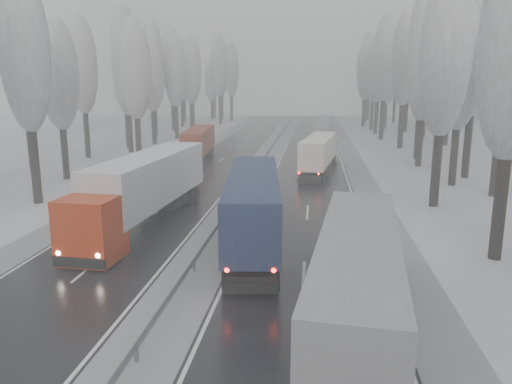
% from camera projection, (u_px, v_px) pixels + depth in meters
% --- Properties ---
extents(carriageway_right, '(7.50, 200.00, 0.03)m').
position_uv_depth(carriageway_right, '(308.00, 194.00, 40.89)').
color(carriageway_right, black).
rests_on(carriageway_right, ground).
extents(carriageway_left, '(7.50, 200.00, 0.03)m').
position_uv_depth(carriageway_left, '(184.00, 191.00, 42.07)').
color(carriageway_left, black).
rests_on(carriageway_left, ground).
extents(median_slush, '(3.00, 200.00, 0.04)m').
position_uv_depth(median_slush, '(245.00, 192.00, 41.48)').
color(median_slush, gray).
rests_on(median_slush, ground).
extents(shoulder_right, '(2.40, 200.00, 0.04)m').
position_uv_depth(shoulder_right, '(370.00, 195.00, 40.33)').
color(shoulder_right, gray).
rests_on(shoulder_right, ground).
extents(shoulder_left, '(2.40, 200.00, 0.04)m').
position_uv_depth(shoulder_left, '(127.00, 189.00, 42.62)').
color(shoulder_left, gray).
rests_on(shoulder_left, ground).
extents(median_guardrail, '(0.12, 200.00, 0.76)m').
position_uv_depth(median_guardrail, '(245.00, 186.00, 41.34)').
color(median_guardrail, slate).
rests_on(median_guardrail, ground).
extents(tree_18, '(3.60, 3.60, 16.58)m').
position_uv_depth(tree_18, '(445.00, 57.00, 34.69)').
color(tree_18, black).
rests_on(tree_18, ground).
extents(tree_19, '(3.60, 3.60, 14.57)m').
position_uv_depth(tree_19, '(505.00, 76.00, 38.23)').
color(tree_19, black).
rests_on(tree_19, ground).
extents(tree_20, '(3.60, 3.60, 15.71)m').
position_uv_depth(tree_20, '(461.00, 68.00, 42.32)').
color(tree_20, black).
rests_on(tree_20, ground).
extents(tree_21, '(3.60, 3.60, 18.62)m').
position_uv_depth(tree_21, '(476.00, 49.00, 45.55)').
color(tree_21, black).
rests_on(tree_21, ground).
extents(tree_22, '(3.60, 3.60, 15.86)m').
position_uv_depth(tree_22, '(425.00, 70.00, 52.52)').
color(tree_22, black).
rests_on(tree_22, ground).
extents(tree_23, '(3.60, 3.60, 13.55)m').
position_uv_depth(tree_23, '(474.00, 84.00, 56.02)').
color(tree_23, black).
rests_on(tree_23, ground).
extents(tree_24, '(3.60, 3.60, 20.49)m').
position_uv_depth(tree_24, '(424.00, 45.00, 57.06)').
color(tree_24, black).
rests_on(tree_24, ground).
extents(tree_25, '(3.60, 3.60, 19.44)m').
position_uv_depth(tree_25, '(476.00, 53.00, 60.30)').
color(tree_25, black).
rests_on(tree_25, ground).
extents(tree_26, '(3.60, 3.60, 18.78)m').
position_uv_depth(tree_26, '(405.00, 59.00, 67.27)').
color(tree_26, black).
rests_on(tree_26, ground).
extents(tree_27, '(3.60, 3.60, 17.62)m').
position_uv_depth(tree_27, '(452.00, 65.00, 70.51)').
color(tree_27, black).
rests_on(tree_27, ground).
extents(tree_28, '(3.60, 3.60, 19.62)m').
position_uv_depth(tree_28, '(385.00, 59.00, 77.66)').
color(tree_28, black).
rests_on(tree_28, ground).
extents(tree_29, '(3.60, 3.60, 18.11)m').
position_uv_depth(tree_29, '(428.00, 66.00, 80.92)').
color(tree_29, black).
rests_on(tree_29, ground).
extents(tree_30, '(3.60, 3.60, 17.86)m').
position_uv_depth(tree_30, '(378.00, 68.00, 87.34)').
color(tree_30, black).
rests_on(tree_30, ground).
extents(tree_31, '(3.60, 3.60, 18.58)m').
position_uv_depth(tree_31, '(409.00, 66.00, 90.46)').
color(tree_31, black).
rests_on(tree_31, ground).
extents(tree_32, '(3.60, 3.60, 17.33)m').
position_uv_depth(tree_32, '(374.00, 71.00, 94.69)').
color(tree_32, black).
rests_on(tree_32, ground).
extents(tree_33, '(3.60, 3.60, 14.33)m').
position_uv_depth(tree_33, '(387.00, 81.00, 98.63)').
color(tree_33, black).
rests_on(tree_33, ground).
extents(tree_34, '(3.60, 3.60, 17.63)m').
position_uv_depth(tree_34, '(365.00, 71.00, 101.64)').
color(tree_34, black).
rests_on(tree_34, ground).
extents(tree_35, '(3.60, 3.60, 18.25)m').
position_uv_depth(tree_35, '(408.00, 69.00, 104.41)').
color(tree_35, black).
rests_on(tree_35, ground).
extents(tree_36, '(3.60, 3.60, 20.23)m').
position_uv_depth(tree_36, '(367.00, 64.00, 110.70)').
color(tree_36, black).
rests_on(tree_36, ground).
extents(tree_37, '(3.60, 3.60, 16.37)m').
position_uv_depth(tree_37, '(396.00, 76.00, 114.32)').
color(tree_37, black).
rests_on(tree_37, ground).
extents(tree_38, '(3.60, 3.60, 17.97)m').
position_uv_depth(tree_38, '(370.00, 72.00, 121.07)').
color(tree_38, black).
rests_on(tree_38, ground).
extents(tree_39, '(3.60, 3.60, 16.19)m').
position_uv_depth(tree_39, '(379.00, 77.00, 124.88)').
color(tree_39, black).
rests_on(tree_39, ground).
extents(tree_58, '(3.60, 3.60, 17.21)m').
position_uv_depth(tree_58, '(24.00, 52.00, 35.53)').
color(tree_58, black).
rests_on(tree_58, ground).
extents(tree_60, '(3.60, 3.60, 14.84)m').
position_uv_depth(tree_60, '(59.00, 76.00, 45.50)').
color(tree_60, black).
rests_on(tree_60, ground).
extents(tree_61, '(3.60, 3.60, 13.95)m').
position_uv_depth(tree_61, '(24.00, 82.00, 50.15)').
color(tree_61, black).
rests_on(tree_61, ground).
extents(tree_62, '(3.60, 3.60, 16.04)m').
position_uv_depth(tree_62, '(135.00, 70.00, 54.16)').
color(tree_62, black).
rests_on(tree_62, ground).
extents(tree_63, '(3.60, 3.60, 16.88)m').
position_uv_depth(tree_63, '(82.00, 66.00, 58.81)').
color(tree_63, black).
rests_on(tree_63, ground).
extents(tree_64, '(3.60, 3.60, 15.42)m').
position_uv_depth(tree_64, '(127.00, 75.00, 63.45)').
color(tree_64, black).
rests_on(tree_64, ground).
extents(tree_65, '(3.60, 3.60, 19.48)m').
position_uv_depth(tree_65, '(124.00, 55.00, 66.98)').
color(tree_65, black).
rests_on(tree_65, ground).
extents(tree_66, '(3.60, 3.60, 15.23)m').
position_uv_depth(tree_66, '(152.00, 77.00, 72.81)').
color(tree_66, black).
rests_on(tree_66, ground).
extents(tree_67, '(3.60, 3.60, 17.09)m').
position_uv_depth(tree_67, '(151.00, 69.00, 76.59)').
color(tree_67, black).
rests_on(tree_67, ground).
extents(tree_68, '(3.60, 3.60, 16.65)m').
position_uv_depth(tree_68, '(175.00, 71.00, 79.00)').
color(tree_68, black).
rests_on(tree_68, ground).
extents(tree_69, '(3.60, 3.60, 19.35)m').
position_uv_depth(tree_69, '(153.00, 61.00, 83.06)').
color(tree_69, black).
rests_on(tree_69, ground).
extents(tree_70, '(3.60, 3.60, 17.09)m').
position_uv_depth(tree_70, '(192.00, 71.00, 88.70)').
color(tree_70, black).
rests_on(tree_70, ground).
extents(tree_71, '(3.60, 3.60, 19.61)m').
position_uv_depth(tree_71, '(172.00, 63.00, 92.77)').
color(tree_71, black).
rests_on(tree_71, ground).
extents(tree_72, '(3.60, 3.60, 15.11)m').
position_uv_depth(tree_72, '(190.00, 79.00, 98.33)').
color(tree_72, black).
rests_on(tree_72, ground).
extents(tree_73, '(3.60, 3.60, 17.22)m').
position_uv_depth(tree_73, '(181.00, 72.00, 102.25)').
color(tree_73, black).
rests_on(tree_73, ground).
extents(tree_74, '(3.60, 3.60, 19.68)m').
position_uv_depth(tree_74, '(219.00, 65.00, 107.75)').
color(tree_74, black).
rests_on(tree_74, ground).
extents(tree_75, '(3.60, 3.60, 18.60)m').
position_uv_depth(tree_75, '(183.00, 69.00, 112.80)').
color(tree_75, black).
rests_on(tree_75, ground).
extents(tree_76, '(3.60, 3.60, 18.55)m').
position_uv_depth(tree_76, '(231.00, 70.00, 116.90)').
color(tree_76, black).
rests_on(tree_76, ground).
extents(tree_77, '(3.60, 3.60, 14.32)m').
position_uv_depth(tree_77, '(211.00, 82.00, 121.99)').
color(tree_77, black).
rests_on(tree_77, ground).
extents(tree_78, '(3.60, 3.60, 19.55)m').
position_uv_depth(tree_78, '(222.00, 68.00, 123.55)').
color(tree_78, black).
rests_on(tree_78, ground).
extents(tree_79, '(3.60, 3.60, 17.07)m').
position_uv_depth(tree_79, '(214.00, 75.00, 128.08)').
color(tree_79, black).
rests_on(tree_79, ground).
extents(truck_grey_tarp, '(4.14, 16.06, 4.08)m').
position_uv_depth(truck_grey_tarp, '(358.00, 271.00, 17.72)').
color(truck_grey_tarp, '#4F5055').
rests_on(truck_grey_tarp, ground).
extents(truck_blue_box, '(4.19, 16.45, 4.18)m').
position_uv_depth(truck_blue_box, '(254.00, 202.00, 27.82)').
color(truck_blue_box, '#1D2348').
rests_on(truck_blue_box, ground).
extents(truck_cream_box, '(4.17, 14.62, 3.72)m').
position_uv_depth(truck_cream_box, '(320.00, 151.00, 50.54)').
color(truck_cream_box, '#A9A595').
rests_on(truck_cream_box, ground).
extents(box_truck_distant, '(3.47, 8.62, 3.13)m').
position_uv_depth(box_truck_distant, '(324.00, 123.00, 94.34)').
color(box_truck_distant, silver).
rests_on(box_truck_distant, ground).
extents(truck_red_white, '(3.91, 17.44, 4.44)m').
position_uv_depth(truck_red_white, '(144.00, 186.00, 31.19)').
color(truck_red_white, '#B4290A').
rests_on(truck_red_white, ground).
extents(truck_red_red, '(3.62, 14.89, 3.79)m').
position_uv_depth(truck_red_red, '(198.00, 144.00, 56.43)').
color(truck_red_red, '#9C1308').
rests_on(truck_red_red, ground).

